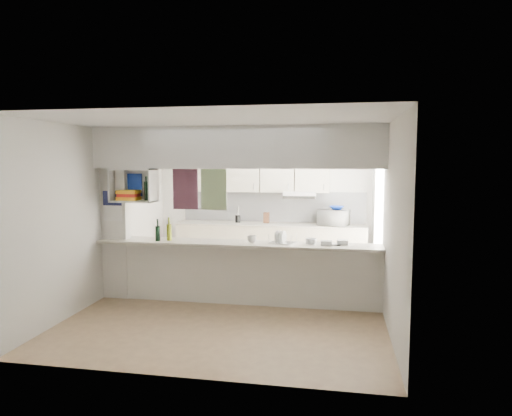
% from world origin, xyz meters
% --- Properties ---
extents(floor, '(4.80, 4.80, 0.00)m').
position_xyz_m(floor, '(0.00, 0.00, 0.00)').
color(floor, '#8F7053').
rests_on(floor, ground).
extents(ceiling, '(4.80, 4.80, 0.00)m').
position_xyz_m(ceiling, '(0.00, 0.00, 2.60)').
color(ceiling, white).
rests_on(ceiling, wall_back).
extents(wall_back, '(4.20, 0.00, 4.20)m').
position_xyz_m(wall_back, '(0.00, 2.40, 1.30)').
color(wall_back, silver).
rests_on(wall_back, floor).
extents(wall_left, '(0.00, 4.80, 4.80)m').
position_xyz_m(wall_left, '(-2.10, 0.00, 1.30)').
color(wall_left, silver).
rests_on(wall_left, floor).
extents(wall_right, '(0.00, 4.80, 4.80)m').
position_xyz_m(wall_right, '(2.10, 0.00, 1.30)').
color(wall_right, silver).
rests_on(wall_right, floor).
extents(servery_partition, '(4.20, 0.50, 2.60)m').
position_xyz_m(servery_partition, '(-0.17, 0.00, 1.66)').
color(servery_partition, silver).
rests_on(servery_partition, floor).
extents(cubby_shelf, '(0.65, 0.35, 0.50)m').
position_xyz_m(cubby_shelf, '(-1.57, -0.06, 1.71)').
color(cubby_shelf, white).
rests_on(cubby_shelf, bulkhead).
extents(kitchen_run, '(3.60, 0.63, 2.24)m').
position_xyz_m(kitchen_run, '(0.16, 2.14, 0.83)').
color(kitchen_run, beige).
rests_on(kitchen_run, floor).
extents(microwave, '(0.63, 0.52, 0.30)m').
position_xyz_m(microwave, '(1.39, 2.07, 1.07)').
color(microwave, white).
rests_on(microwave, bench_top).
extents(bowl, '(0.27, 0.27, 0.07)m').
position_xyz_m(bowl, '(1.44, 2.05, 1.25)').
color(bowl, navy).
rests_on(bowl, microwave).
extents(dish_rack, '(0.41, 0.35, 0.19)m').
position_xyz_m(dish_rack, '(0.67, 0.04, 1.00)').
color(dish_rack, silver).
rests_on(dish_rack, breakfast_bar).
extents(cup, '(0.17, 0.17, 0.10)m').
position_xyz_m(cup, '(0.24, -0.08, 0.99)').
color(cup, white).
rests_on(cup, dish_rack).
extents(wine_bottles, '(0.22, 0.15, 0.35)m').
position_xyz_m(wine_bottles, '(-1.10, -0.07, 1.05)').
color(wine_bottles, black).
rests_on(wine_bottles, breakfast_bar).
extents(plastic_tubs, '(0.60, 0.23, 0.08)m').
position_xyz_m(plastic_tubs, '(1.27, 0.04, 0.96)').
color(plastic_tubs, silver).
rests_on(plastic_tubs, breakfast_bar).
extents(utensil_jar, '(0.10, 0.10, 0.14)m').
position_xyz_m(utensil_jar, '(-0.46, 2.15, 0.99)').
color(utensil_jar, black).
rests_on(utensil_jar, bench_top).
extents(knife_block, '(0.11, 0.09, 0.21)m').
position_xyz_m(knife_block, '(0.10, 2.18, 1.02)').
color(knife_block, '#4C2C1A').
rests_on(knife_block, bench_top).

